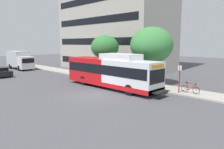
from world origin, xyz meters
TOP-DOWN VIEW (x-y plane):
  - ground_plane at (0.00, 8.00)m, footprint 120.00×120.00m
  - sidewalk_curb at (7.00, 6.00)m, footprint 3.00×56.00m
  - transit_bus at (3.51, 1.08)m, footprint 2.58×12.25m
  - bus_stop_sign_pole at (6.03, -5.37)m, footprint 0.10×0.36m
  - bicycle_parked at (6.56, -6.23)m, footprint 0.52×1.76m
  - street_tree_near_stop at (7.99, -0.84)m, footprint 4.75×4.75m
  - street_tree_mid_block at (7.71, 6.48)m, footprint 3.76×3.76m
  - parked_car_far_lane at (-2.16, 17.68)m, footprint 1.80×4.50m
  - box_truck_background at (3.20, 24.30)m, footprint 2.32×7.01m

SIDE VIEW (x-z plane):
  - ground_plane at x=0.00m, z-range 0.00..0.00m
  - sidewalk_curb at x=7.00m, z-range 0.00..0.14m
  - bicycle_parked at x=6.56m, z-range 0.05..1.07m
  - parked_car_far_lane at x=-2.16m, z-range 0.00..1.33m
  - bus_stop_sign_pole at x=6.03m, z-range 0.35..2.95m
  - transit_bus at x=3.51m, z-range -0.12..3.53m
  - box_truck_background at x=3.20m, z-range 0.12..3.37m
  - street_tree_mid_block at x=7.71m, z-range 1.34..6.96m
  - street_tree_near_stop at x=7.99m, z-range 1.30..7.67m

